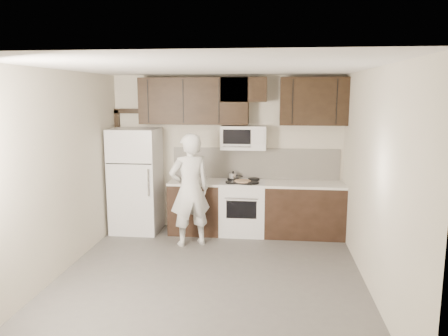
% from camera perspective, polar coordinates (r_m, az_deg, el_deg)
% --- Properties ---
extents(floor, '(4.50, 4.50, 0.00)m').
position_cam_1_polar(floor, '(5.88, -1.93, -14.31)').
color(floor, '#55524F').
rests_on(floor, ground).
extents(back_wall, '(4.00, 0.00, 4.00)m').
position_cam_1_polar(back_wall, '(7.67, 0.41, 1.94)').
color(back_wall, beige).
rests_on(back_wall, ground).
extents(ceiling, '(4.50, 4.50, 0.00)m').
position_cam_1_polar(ceiling, '(5.37, -2.10, 13.00)').
color(ceiling, white).
rests_on(ceiling, back_wall).
extents(counter_run, '(2.95, 0.64, 0.91)m').
position_cam_1_polar(counter_run, '(7.51, 4.76, -5.24)').
color(counter_run, black).
rests_on(counter_run, floor).
extents(stove, '(0.76, 0.66, 0.94)m').
position_cam_1_polar(stove, '(7.52, 2.44, -5.15)').
color(stove, silver).
rests_on(stove, floor).
extents(backsplash, '(2.90, 0.02, 0.54)m').
position_cam_1_polar(backsplash, '(7.65, 4.13, 0.61)').
color(backsplash, silver).
rests_on(backsplash, counter_run).
extents(upper_cabinets, '(3.48, 0.35, 0.78)m').
position_cam_1_polar(upper_cabinets, '(7.40, 1.90, 8.89)').
color(upper_cabinets, black).
rests_on(upper_cabinets, back_wall).
extents(microwave, '(0.76, 0.42, 0.40)m').
position_cam_1_polar(microwave, '(7.42, 2.57, 4.00)').
color(microwave, silver).
rests_on(microwave, upper_cabinets).
extents(refrigerator, '(0.80, 0.76, 1.80)m').
position_cam_1_polar(refrigerator, '(7.71, -11.41, -1.60)').
color(refrigerator, silver).
rests_on(refrigerator, floor).
extents(door_trim, '(0.50, 0.08, 2.12)m').
position_cam_1_polar(door_trim, '(8.07, -13.31, 1.34)').
color(door_trim, black).
rests_on(door_trim, floor).
extents(saucepan, '(0.26, 0.17, 0.15)m').
position_cam_1_polar(saucepan, '(7.56, 1.20, -1.08)').
color(saucepan, silver).
rests_on(saucepan, stove).
extents(baking_tray, '(0.48, 0.40, 0.02)m').
position_cam_1_polar(baking_tray, '(7.31, 2.44, -1.86)').
color(baking_tray, black).
rests_on(baking_tray, counter_run).
extents(pizza, '(0.34, 0.34, 0.02)m').
position_cam_1_polar(pizza, '(7.31, 2.44, -1.71)').
color(pizza, tan).
rests_on(pizza, baking_tray).
extents(person, '(0.78, 0.68, 1.79)m').
position_cam_1_polar(person, '(6.88, -4.48, -2.86)').
color(person, silver).
rests_on(person, floor).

